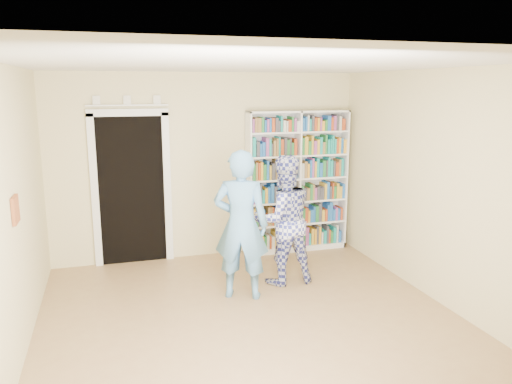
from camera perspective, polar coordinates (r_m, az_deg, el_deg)
floor at (r=5.44m, az=0.08°, el=-15.32°), size 5.00×5.00×0.00m
ceiling at (r=4.85m, az=0.09°, el=14.39°), size 5.00×5.00×0.00m
wall_back at (r=7.36m, az=-5.55°, el=2.93°), size 4.50×0.00×4.50m
wall_left at (r=4.85m, az=-26.34°, el=-2.96°), size 0.00×5.00×5.00m
wall_right at (r=6.01m, az=21.11°, el=0.15°), size 0.00×5.00×5.00m
bookshelf at (r=7.63m, az=4.72°, el=1.25°), size 1.56×0.29×2.15m
doorway at (r=7.24m, az=-14.06°, el=1.10°), size 1.10×0.08×2.43m
wall_art at (r=5.02m, az=-25.80°, el=-1.83°), size 0.03×0.25×0.25m
man_blue at (r=5.90m, az=-1.71°, el=-3.78°), size 0.77×0.65×1.79m
man_plaid at (r=6.37m, az=3.12°, el=-3.21°), size 0.83×0.66×1.66m
paper_sheet at (r=6.20m, az=4.44°, el=-2.91°), size 0.17×0.09×0.27m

